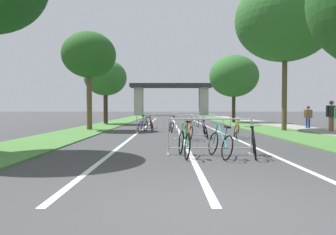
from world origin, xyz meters
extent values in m
plane|color=#3D3D3F|center=(0.00, 0.00, 0.00)|extent=(300.00, 300.00, 0.00)
cube|color=#477A38|center=(-5.65, 28.89, 0.03)|extent=(2.84, 70.61, 0.05)
cube|color=#477A38|center=(5.65, 28.89, 0.03)|extent=(2.84, 70.61, 0.05)
cube|color=gray|center=(8.20, 28.89, 0.04)|extent=(2.27, 70.61, 0.08)
cube|color=silver|center=(0.00, 20.42, 0.00)|extent=(0.14, 40.85, 0.01)
cube|color=silver|center=(2.33, 20.42, 0.00)|extent=(0.14, 40.85, 0.01)
cube|color=silver|center=(-2.33, 20.42, 0.00)|extent=(0.14, 40.85, 0.01)
cube|color=#2D2D30|center=(0.00, 58.35, 6.08)|extent=(16.57, 3.91, 0.75)
cube|color=#9E9B93|center=(-6.60, 58.35, 2.85)|extent=(1.72, 2.40, 5.71)
cube|color=#9E9B93|center=(6.60, 58.35, 2.85)|extent=(1.72, 2.40, 5.71)
cylinder|color=brown|center=(-5.53, 15.00, 1.71)|extent=(0.32, 0.32, 3.43)
ellipsoid|color=#23561E|center=(-5.53, 15.00, 4.67)|extent=(3.31, 3.31, 2.81)
cylinder|color=#3D2D1E|center=(-6.07, 22.61, 1.33)|extent=(0.36, 0.36, 2.67)
ellipsoid|color=#2D6628|center=(-6.07, 22.61, 4.04)|extent=(3.66, 3.66, 3.11)
cylinder|color=brown|center=(6.28, 14.24, 2.22)|extent=(0.29, 0.29, 4.43)
ellipsoid|color=#2D6628|center=(6.28, 14.24, 6.63)|extent=(5.86, 5.86, 4.98)
cylinder|color=#3D2D1E|center=(5.66, 25.41, 1.36)|extent=(0.33, 0.33, 2.72)
ellipsoid|color=#2D6628|center=(5.66, 25.41, 4.47)|extent=(4.69, 4.69, 3.99)
cylinder|color=#ADADB2|center=(-0.64, 4.82, 0.53)|extent=(0.04, 0.04, 1.05)
cube|color=#ADADB2|center=(-0.64, 4.82, 0.01)|extent=(0.06, 0.44, 0.03)
cylinder|color=#ADADB2|center=(1.76, 4.83, 0.53)|extent=(0.04, 0.04, 1.05)
cube|color=#ADADB2|center=(1.76, 4.83, 0.01)|extent=(0.06, 0.44, 0.03)
cylinder|color=#ADADB2|center=(0.56, 4.82, 1.03)|extent=(2.40, 0.05, 0.04)
cylinder|color=#ADADB2|center=(0.56, 4.82, 0.18)|extent=(2.40, 0.05, 0.04)
cylinder|color=#ADADB2|center=(-0.24, 4.82, 0.61)|extent=(0.02, 0.02, 0.87)
cylinder|color=#ADADB2|center=(0.16, 4.82, 0.61)|extent=(0.02, 0.02, 0.87)
cylinder|color=#ADADB2|center=(0.56, 4.82, 0.61)|extent=(0.02, 0.02, 0.87)
cylinder|color=#ADADB2|center=(0.96, 4.83, 0.61)|extent=(0.02, 0.02, 0.87)
cylinder|color=#ADADB2|center=(1.36, 4.83, 0.61)|extent=(0.02, 0.02, 0.87)
cylinder|color=#ADADB2|center=(-0.32, 9.37, 0.53)|extent=(0.04, 0.04, 1.05)
cube|color=#ADADB2|center=(-0.32, 9.37, 0.01)|extent=(0.07, 0.44, 0.03)
cylinder|color=#ADADB2|center=(2.08, 9.33, 0.53)|extent=(0.04, 0.04, 1.05)
cube|color=#ADADB2|center=(2.08, 9.33, 0.01)|extent=(0.07, 0.44, 0.03)
cylinder|color=#ADADB2|center=(0.88, 9.35, 1.03)|extent=(2.40, 0.08, 0.04)
cylinder|color=#ADADB2|center=(0.88, 9.35, 0.18)|extent=(2.40, 0.08, 0.04)
cylinder|color=#ADADB2|center=(0.08, 9.36, 0.61)|extent=(0.02, 0.02, 0.87)
cylinder|color=#ADADB2|center=(0.48, 9.36, 0.61)|extent=(0.02, 0.02, 0.87)
cylinder|color=#ADADB2|center=(0.88, 9.35, 0.61)|extent=(0.02, 0.02, 0.87)
cylinder|color=#ADADB2|center=(1.28, 9.34, 0.61)|extent=(0.02, 0.02, 0.87)
cylinder|color=#ADADB2|center=(1.68, 9.34, 0.61)|extent=(0.02, 0.02, 0.87)
cylinder|color=#ADADB2|center=(-2.47, 13.90, 0.53)|extent=(0.04, 0.04, 1.05)
cube|color=#ADADB2|center=(-2.47, 13.90, 0.01)|extent=(0.07, 0.44, 0.03)
cylinder|color=#ADADB2|center=(-0.07, 13.85, 0.53)|extent=(0.04, 0.04, 1.05)
cube|color=#ADADB2|center=(-0.07, 13.85, 0.01)|extent=(0.07, 0.44, 0.03)
cylinder|color=#ADADB2|center=(-1.27, 13.87, 1.03)|extent=(2.40, 0.09, 0.04)
cylinder|color=#ADADB2|center=(-1.27, 13.87, 0.18)|extent=(2.40, 0.09, 0.04)
cylinder|color=#ADADB2|center=(-2.07, 13.89, 0.61)|extent=(0.02, 0.02, 0.87)
cylinder|color=#ADADB2|center=(-1.67, 13.88, 0.61)|extent=(0.02, 0.02, 0.87)
cylinder|color=#ADADB2|center=(-1.27, 13.87, 0.61)|extent=(0.02, 0.02, 0.87)
cylinder|color=#ADADB2|center=(-0.87, 13.86, 0.61)|extent=(0.02, 0.02, 0.87)
cylinder|color=#ADADB2|center=(-0.47, 13.86, 0.61)|extent=(0.02, 0.02, 0.87)
cylinder|color=#ADADB2|center=(-0.53, 18.44, 0.53)|extent=(0.04, 0.04, 1.05)
cube|color=#ADADB2|center=(-0.53, 18.44, 0.01)|extent=(0.08, 0.44, 0.03)
cylinder|color=#ADADB2|center=(1.87, 18.35, 0.53)|extent=(0.04, 0.04, 1.05)
cube|color=#ADADB2|center=(1.87, 18.35, 0.01)|extent=(0.08, 0.44, 0.03)
cylinder|color=#ADADB2|center=(0.67, 18.40, 1.03)|extent=(2.40, 0.13, 0.04)
cylinder|color=#ADADB2|center=(0.67, 18.40, 0.18)|extent=(2.40, 0.13, 0.04)
cylinder|color=#ADADB2|center=(-0.13, 18.43, 0.61)|extent=(0.02, 0.02, 0.87)
cylinder|color=#ADADB2|center=(0.27, 18.41, 0.61)|extent=(0.02, 0.02, 0.87)
cylinder|color=#ADADB2|center=(0.67, 18.40, 0.61)|extent=(0.02, 0.02, 0.87)
cylinder|color=#ADADB2|center=(1.07, 18.38, 0.61)|extent=(0.02, 0.02, 0.87)
cylinder|color=#ADADB2|center=(1.47, 18.37, 0.61)|extent=(0.02, 0.02, 0.87)
torus|color=black|center=(0.27, 8.42, 0.31)|extent=(0.23, 0.64, 0.63)
torus|color=black|center=(0.13, 9.42, 0.31)|extent=(0.23, 0.64, 0.63)
cylinder|color=orange|center=(0.25, 8.90, 0.58)|extent=(0.09, 0.98, 0.57)
cylinder|color=orange|center=(0.27, 8.71, 0.58)|extent=(0.16, 0.10, 0.64)
cylinder|color=orange|center=(0.24, 8.58, 0.29)|extent=(0.08, 0.33, 0.07)
cylinder|color=orange|center=(0.18, 9.40, 0.58)|extent=(0.14, 0.08, 0.54)
cube|color=black|center=(0.33, 8.68, 0.90)|extent=(0.14, 0.25, 0.07)
cylinder|color=#99999E|center=(0.22, 9.38, 0.85)|extent=(0.47, 0.09, 0.10)
torus|color=black|center=(1.03, 9.37, 0.30)|extent=(0.18, 0.61, 0.60)
torus|color=black|center=(1.06, 10.43, 0.30)|extent=(0.18, 0.61, 0.60)
cylinder|color=#662884|center=(0.98, 9.88, 0.60)|extent=(0.14, 1.04, 0.62)
cylinder|color=#662884|center=(0.99, 9.67, 0.53)|extent=(0.16, 0.12, 0.55)
cylinder|color=#662884|center=(1.04, 9.54, 0.28)|extent=(0.04, 0.34, 0.07)
cylinder|color=#662884|center=(0.99, 10.41, 0.60)|extent=(0.16, 0.09, 0.60)
cube|color=black|center=(0.94, 9.64, 0.79)|extent=(0.11, 0.24, 0.07)
cylinder|color=#99999E|center=(0.93, 10.38, 0.89)|extent=(0.51, 0.04, 0.13)
torus|color=black|center=(-0.15, 3.87, 0.35)|extent=(0.19, 0.71, 0.70)
torus|color=black|center=(-0.26, 4.90, 0.35)|extent=(0.19, 0.71, 0.70)
cylinder|color=#1E7238|center=(-0.18, 4.36, 0.62)|extent=(0.10, 1.01, 0.57)
cylinder|color=#1E7238|center=(-0.15, 4.16, 0.64)|extent=(0.12, 0.12, 0.68)
cylinder|color=#1E7238|center=(-0.17, 4.03, 0.32)|extent=(0.07, 0.34, 0.08)
cylinder|color=#1E7238|center=(-0.23, 4.87, 0.62)|extent=(0.10, 0.09, 0.54)
cube|color=black|center=(-0.11, 4.13, 0.98)|extent=(0.13, 0.25, 0.06)
cylinder|color=#99999E|center=(-0.20, 4.85, 0.89)|extent=(0.50, 0.08, 0.08)
torus|color=black|center=(-1.62, 13.75, 0.31)|extent=(0.17, 0.62, 0.61)
torus|color=black|center=(-1.61, 14.79, 0.31)|extent=(0.17, 0.62, 0.61)
cylinder|color=red|center=(-1.68, 14.24, 0.58)|extent=(0.15, 1.01, 0.58)
cylinder|color=red|center=(-1.67, 14.05, 0.54)|extent=(0.17, 0.12, 0.57)
cylinder|color=red|center=(-1.62, 13.92, 0.29)|extent=(0.04, 0.34, 0.07)
cylinder|color=red|center=(-1.67, 14.76, 0.58)|extent=(0.16, 0.09, 0.56)
cube|color=black|center=(-1.73, 14.01, 0.82)|extent=(0.11, 0.24, 0.07)
cylinder|color=#99999E|center=(-1.73, 14.74, 0.86)|extent=(0.47, 0.03, 0.13)
torus|color=black|center=(2.53, 10.41, 0.31)|extent=(0.23, 0.64, 0.62)
torus|color=black|center=(2.40, 9.37, 0.31)|extent=(0.23, 0.64, 0.62)
cylinder|color=gold|center=(2.51, 9.91, 0.56)|extent=(0.07, 1.02, 0.53)
cylinder|color=gold|center=(2.53, 10.11, 0.55)|extent=(0.16, 0.11, 0.57)
cylinder|color=gold|center=(2.50, 10.24, 0.29)|extent=(0.08, 0.34, 0.07)
cylinder|color=gold|center=(2.45, 9.39, 0.56)|extent=(0.14, 0.08, 0.50)
cube|color=black|center=(2.59, 10.14, 0.83)|extent=(0.14, 0.25, 0.07)
cylinder|color=#99999E|center=(2.49, 9.41, 0.81)|extent=(0.43, 0.08, 0.11)
torus|color=black|center=(-0.40, 12.84, 0.31)|extent=(0.21, 0.63, 0.62)
torus|color=black|center=(-0.51, 13.86, 0.31)|extent=(0.21, 0.63, 0.62)
cylinder|color=#B7B7BC|center=(-0.41, 13.33, 0.58)|extent=(0.05, 1.00, 0.57)
cylinder|color=#B7B7BC|center=(-0.39, 13.14, 0.57)|extent=(0.16, 0.11, 0.63)
cylinder|color=#B7B7BC|center=(-0.42, 13.00, 0.29)|extent=(0.07, 0.33, 0.07)
cylinder|color=#B7B7BC|center=(-0.46, 13.84, 0.58)|extent=(0.14, 0.08, 0.54)
cube|color=black|center=(-0.33, 13.11, 0.88)|extent=(0.13, 0.25, 0.07)
cylinder|color=#99999E|center=(-0.41, 13.82, 0.84)|extent=(0.48, 0.08, 0.11)
torus|color=black|center=(1.49, 18.24, 0.33)|extent=(0.31, 0.68, 0.66)
torus|color=black|center=(1.23, 19.26, 0.33)|extent=(0.31, 0.68, 0.66)
cylinder|color=silver|center=(1.32, 18.72, 0.61)|extent=(0.38, 0.98, 0.60)
cylinder|color=silver|center=(1.37, 18.52, 0.57)|extent=(0.13, 0.15, 0.58)
cylinder|color=silver|center=(1.45, 18.41, 0.31)|extent=(0.10, 0.34, 0.08)
cylinder|color=silver|center=(1.19, 19.23, 0.61)|extent=(0.13, 0.12, 0.57)
cube|color=black|center=(1.34, 18.47, 0.85)|extent=(0.16, 0.26, 0.07)
cylinder|color=#99999E|center=(1.15, 19.19, 0.89)|extent=(0.45, 0.14, 0.11)
torus|color=black|center=(0.86, 3.79, 0.33)|extent=(0.31, 0.68, 0.65)
torus|color=black|center=(0.65, 4.77, 0.33)|extent=(0.31, 0.68, 0.65)
cylinder|color=#197A7F|center=(0.82, 4.27, 0.62)|extent=(0.12, 0.98, 0.61)
cylinder|color=#197A7F|center=(0.85, 4.08, 0.56)|extent=(0.18, 0.09, 0.57)
cylinder|color=#197A7F|center=(0.82, 3.94, 0.30)|extent=(0.11, 0.32, 0.08)
cylinder|color=#197A7F|center=(0.72, 4.76, 0.62)|extent=(0.17, 0.06, 0.58)
cube|color=black|center=(0.92, 4.06, 0.84)|extent=(0.16, 0.26, 0.07)
cylinder|color=#99999E|center=(0.78, 4.74, 0.90)|extent=(0.51, 0.14, 0.14)
torus|color=black|center=(1.85, 4.95, 0.32)|extent=(0.24, 0.64, 0.63)
torus|color=black|center=(1.60, 3.88, 0.32)|extent=(0.24, 0.64, 0.63)
cylinder|color=black|center=(1.70, 4.45, 0.60)|extent=(0.34, 1.04, 0.60)
cylinder|color=black|center=(1.76, 4.65, 0.54)|extent=(0.08, 0.13, 0.55)
cylinder|color=black|center=(1.81, 4.78, 0.29)|extent=(0.11, 0.35, 0.07)
cylinder|color=black|center=(1.58, 3.91, 0.60)|extent=(0.08, 0.10, 0.57)
cube|color=black|center=(1.74, 4.70, 0.81)|extent=(0.16, 0.26, 0.06)
cylinder|color=#99999E|center=(1.56, 3.94, 0.88)|extent=(0.43, 0.13, 0.07)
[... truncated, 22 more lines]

